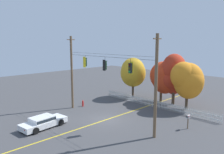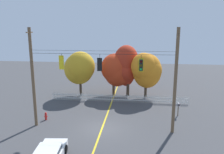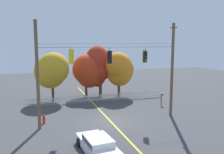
{
  "view_description": "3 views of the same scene",
  "coord_description": "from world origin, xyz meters",
  "px_view_note": "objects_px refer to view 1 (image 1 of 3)",
  "views": [
    {
      "loc": [
        17.24,
        -15.98,
        8.49
      ],
      "look_at": [
        0.13,
        0.79,
        4.69
      ],
      "focal_mm": 35.86,
      "sensor_mm": 36.0,
      "label": 1
    },
    {
      "loc": [
        3.15,
        -18.96,
        9.08
      ],
      "look_at": [
        0.84,
        0.78,
        4.74
      ],
      "focal_mm": 35.87,
      "sensor_mm": 36.0,
      "label": 2
    },
    {
      "loc": [
        -6.46,
        -20.94,
        7.37
      ],
      "look_at": [
        0.39,
        0.79,
        4.08
      ],
      "focal_mm": 39.03,
      "sensor_mm": 36.0,
      "label": 3
    }
  ],
  "objects_px": {
    "traffic_signal_westbound_side": "(130,68)",
    "autumn_maple_far_west": "(187,79)",
    "autumn_maple_near_fence": "(133,72)",
    "autumn_maple_mid": "(164,77)",
    "parked_car": "(43,122)",
    "traffic_signal_eastbound_side": "(85,62)",
    "roadside_mailbox": "(188,117)",
    "traffic_signal_northbound_primary": "(105,65)",
    "autumn_oak_far_east": "(173,75)",
    "fire_hydrant": "(83,103)"
  },
  "relations": [
    {
      "from": "traffic_signal_eastbound_side",
      "to": "roadside_mailbox",
      "type": "bearing_deg",
      "value": 19.97
    },
    {
      "from": "autumn_maple_near_fence",
      "to": "autumn_maple_mid",
      "type": "relative_size",
      "value": 1.06
    },
    {
      "from": "autumn_maple_mid",
      "to": "roadside_mailbox",
      "type": "distance_m",
      "value": 10.36
    },
    {
      "from": "autumn_maple_mid",
      "to": "roadside_mailbox",
      "type": "xyz_separation_m",
      "value": [
        7.28,
        -6.98,
        -2.38
      ]
    },
    {
      "from": "traffic_signal_eastbound_side",
      "to": "autumn_maple_mid",
      "type": "distance_m",
      "value": 11.9
    },
    {
      "from": "traffic_signal_eastbound_side",
      "to": "parked_car",
      "type": "distance_m",
      "value": 8.19
    },
    {
      "from": "autumn_maple_near_fence",
      "to": "autumn_maple_far_west",
      "type": "relative_size",
      "value": 1.01
    },
    {
      "from": "traffic_signal_eastbound_side",
      "to": "autumn_maple_far_west",
      "type": "relative_size",
      "value": 0.23
    },
    {
      "from": "traffic_signal_northbound_primary",
      "to": "fire_hydrant",
      "type": "xyz_separation_m",
      "value": [
        -5.83,
        1.35,
        -5.63
      ]
    },
    {
      "from": "autumn_maple_far_west",
      "to": "roadside_mailbox",
      "type": "height_order",
      "value": "autumn_maple_far_west"
    },
    {
      "from": "autumn_oak_far_east",
      "to": "autumn_maple_near_fence",
      "type": "bearing_deg",
      "value": -168.67
    },
    {
      "from": "traffic_signal_northbound_primary",
      "to": "autumn_maple_mid",
      "type": "xyz_separation_m",
      "value": [
        0.34,
        10.99,
        -2.48
      ]
    },
    {
      "from": "autumn_oak_far_east",
      "to": "parked_car",
      "type": "bearing_deg",
      "value": -104.17
    },
    {
      "from": "traffic_signal_northbound_primary",
      "to": "parked_car",
      "type": "xyz_separation_m",
      "value": [
        -2.62,
        -5.99,
        -5.42
      ]
    },
    {
      "from": "fire_hydrant",
      "to": "traffic_signal_westbound_side",
      "type": "bearing_deg",
      "value": -8.05
    },
    {
      "from": "autumn_oak_far_east",
      "to": "roadside_mailbox",
      "type": "xyz_separation_m",
      "value": [
        5.92,
        -7.13,
        -2.82
      ]
    },
    {
      "from": "traffic_signal_northbound_primary",
      "to": "traffic_signal_westbound_side",
      "type": "xyz_separation_m",
      "value": [
        3.55,
        0.02,
        -0.01
      ]
    },
    {
      "from": "traffic_signal_westbound_side",
      "to": "autumn_maple_far_west",
      "type": "xyz_separation_m",
      "value": [
        0.84,
        9.81,
        -2.15
      ]
    },
    {
      "from": "autumn_oak_far_east",
      "to": "traffic_signal_northbound_primary",
      "type": "bearing_deg",
      "value": -98.7
    },
    {
      "from": "autumn_maple_far_west",
      "to": "parked_car",
      "type": "height_order",
      "value": "autumn_maple_far_west"
    },
    {
      "from": "autumn_maple_near_fence",
      "to": "autumn_maple_mid",
      "type": "distance_m",
      "value": 4.95
    },
    {
      "from": "autumn_maple_near_fence",
      "to": "roadside_mailbox",
      "type": "bearing_deg",
      "value": -25.97
    },
    {
      "from": "autumn_oak_far_east",
      "to": "autumn_maple_far_west",
      "type": "xyz_separation_m",
      "value": [
        2.69,
        -1.31,
        -0.12
      ]
    },
    {
      "from": "traffic_signal_westbound_side",
      "to": "fire_hydrant",
      "type": "xyz_separation_m",
      "value": [
        -9.39,
        1.33,
        -5.61
      ]
    },
    {
      "from": "autumn_maple_far_west",
      "to": "roadside_mailbox",
      "type": "distance_m",
      "value": 7.18
    },
    {
      "from": "autumn_maple_near_fence",
      "to": "roadside_mailbox",
      "type": "relative_size",
      "value": 4.3
    },
    {
      "from": "traffic_signal_northbound_primary",
      "to": "parked_car",
      "type": "height_order",
      "value": "traffic_signal_northbound_primary"
    },
    {
      "from": "autumn_oak_far_east",
      "to": "fire_hydrant",
      "type": "bearing_deg",
      "value": -127.59
    },
    {
      "from": "traffic_signal_westbound_side",
      "to": "autumn_maple_mid",
      "type": "relative_size",
      "value": 0.26
    },
    {
      "from": "traffic_signal_eastbound_side",
      "to": "roadside_mailbox",
      "type": "xyz_separation_m",
      "value": [
        11.04,
        4.01,
        -4.98
      ]
    },
    {
      "from": "autumn_maple_near_fence",
      "to": "fire_hydrant",
      "type": "height_order",
      "value": "autumn_maple_near_fence"
    },
    {
      "from": "autumn_maple_near_fence",
      "to": "roadside_mailbox",
      "type": "height_order",
      "value": "autumn_maple_near_fence"
    },
    {
      "from": "autumn_maple_near_fence",
      "to": "autumn_oak_far_east",
      "type": "distance_m",
      "value": 6.3
    },
    {
      "from": "autumn_maple_near_fence",
      "to": "autumn_maple_mid",
      "type": "bearing_deg",
      "value": 12.7
    },
    {
      "from": "traffic_signal_northbound_primary",
      "to": "autumn_maple_mid",
      "type": "bearing_deg",
      "value": 88.21
    },
    {
      "from": "autumn_maple_far_west",
      "to": "traffic_signal_westbound_side",
      "type": "bearing_deg",
      "value": -94.89
    },
    {
      "from": "roadside_mailbox",
      "to": "traffic_signal_northbound_primary",
      "type": "bearing_deg",
      "value": -152.26
    },
    {
      "from": "autumn_maple_far_west",
      "to": "fire_hydrant",
      "type": "relative_size",
      "value": 7.5
    },
    {
      "from": "traffic_signal_westbound_side",
      "to": "autumn_oak_far_east",
      "type": "relative_size",
      "value": 0.22
    },
    {
      "from": "traffic_signal_eastbound_side",
      "to": "traffic_signal_northbound_primary",
      "type": "bearing_deg",
      "value": 0.01
    },
    {
      "from": "fire_hydrant",
      "to": "parked_car",
      "type": "bearing_deg",
      "value": -66.34
    },
    {
      "from": "autumn_oak_far_east",
      "to": "parked_car",
      "type": "xyz_separation_m",
      "value": [
        -4.32,
        -17.13,
        -3.37
      ]
    },
    {
      "from": "traffic_signal_northbound_primary",
      "to": "autumn_maple_far_west",
      "type": "relative_size",
      "value": 0.24
    },
    {
      "from": "autumn_maple_mid",
      "to": "parked_car",
      "type": "xyz_separation_m",
      "value": [
        -2.96,
        -16.97,
        -2.94
      ]
    },
    {
      "from": "traffic_signal_westbound_side",
      "to": "autumn_maple_mid",
      "type": "bearing_deg",
      "value": 106.3
    },
    {
      "from": "autumn_maple_mid",
      "to": "autumn_maple_near_fence",
      "type": "bearing_deg",
      "value": -167.3
    },
    {
      "from": "roadside_mailbox",
      "to": "traffic_signal_eastbound_side",
      "type": "bearing_deg",
      "value": -160.03
    },
    {
      "from": "autumn_maple_mid",
      "to": "roadside_mailbox",
      "type": "bearing_deg",
      "value": -43.79
    },
    {
      "from": "autumn_maple_far_west",
      "to": "roadside_mailbox",
      "type": "xyz_separation_m",
      "value": [
        3.23,
        -5.82,
        -2.7
      ]
    },
    {
      "from": "autumn_maple_near_fence",
      "to": "fire_hydrant",
      "type": "xyz_separation_m",
      "value": [
        -1.36,
        -8.55,
        -3.49
      ]
    }
  ]
}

